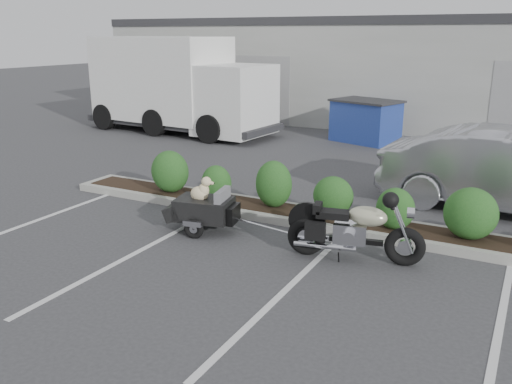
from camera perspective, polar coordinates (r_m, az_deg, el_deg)
The scene contains 8 objects.
ground at distance 8.62m, azimuth -2.40°, elevation -6.97°, with size 90.00×90.00×0.00m, color #38383A.
planter_kerb at distance 10.08m, azimuth 8.88°, elevation -3.17°, with size 12.00×1.00×0.15m, color #9E9E93.
building at distance 24.20m, azimuth 18.71°, elevation 12.17°, with size 26.00×10.00×4.00m, color #9EA099.
motorcycle at distance 8.50m, azimuth 10.32°, elevation -4.02°, with size 2.12×0.88×1.23m.
pet_trailer at distance 9.67m, azimuth -5.55°, elevation -1.68°, with size 1.73×0.99×1.02m.
sedan at distance 11.69m, azimuth 25.18°, elevation 1.91°, with size 1.71×4.90×1.62m, color #A8A8AF.
dumpster at distance 18.07m, azimuth 11.46°, elevation 7.37°, with size 2.41×1.99×1.36m.
delivery_truck at distance 19.67m, azimuth -8.13°, elevation 10.87°, with size 7.40×3.04×3.31m.
Camera 1 is at (4.01, -6.82, 3.41)m, focal length 38.00 mm.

